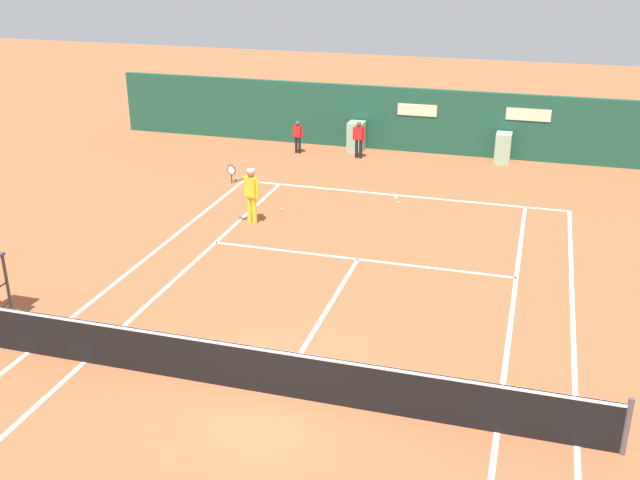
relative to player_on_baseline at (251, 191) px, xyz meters
The scene contains 8 objects.
ground_plane 8.35m from the player_on_baseline, 64.41° to the right, with size 80.00×80.00×0.01m.
tennis_net 8.82m from the player_on_baseline, 66.02° to the right, with size 12.10×0.10×1.07m.
sponsor_back_wall 9.61m from the player_on_baseline, 68.08° to the left, with size 25.00×1.02×2.42m.
player_on_baseline is the anchor object (origin of this frame).
ball_kid_centre_post 7.57m from the player_on_baseline, 79.54° to the left, with size 0.46×0.20×1.39m.
ball_kid_left_post 7.52m from the player_on_baseline, 97.64° to the left, with size 0.41×0.19×1.25m.
tennis_ball_by_sideline 4.86m from the player_on_baseline, 37.46° to the left, with size 0.07×0.07×0.07m, color #CCE033.
tennis_ball_near_service_line 1.65m from the player_on_baseline, 68.22° to the left, with size 0.07×0.07×0.07m, color #CCE033.
Camera 1 is at (4.11, -11.04, 7.93)m, focal length 42.43 mm.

